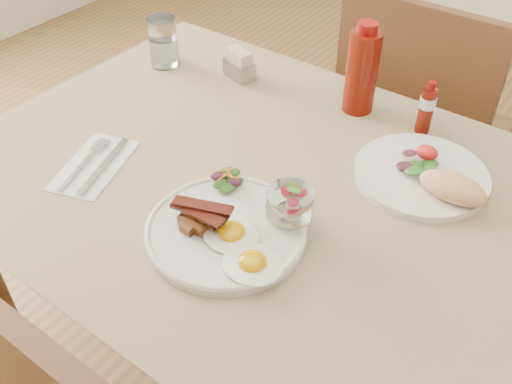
{
  "coord_description": "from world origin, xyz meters",
  "views": [
    {
      "loc": [
        0.43,
        -0.7,
        1.45
      ],
      "look_at": [
        -0.0,
        -0.1,
        0.82
      ],
      "focal_mm": 40.0,
      "sensor_mm": 36.0,
      "label": 1
    }
  ],
  "objects_px": {
    "table": "(289,224)",
    "chair_far": "(416,129)",
    "fruit_cup": "(290,203)",
    "hot_sauce_bottle": "(427,108)",
    "ketchup_bottle": "(362,71)",
    "water_glass": "(164,45)",
    "second_plate": "(429,177)",
    "main_plate": "(226,231)",
    "sugar_caddy": "(239,66)"
  },
  "relations": [
    {
      "from": "table",
      "to": "chair_far",
      "type": "bearing_deg",
      "value": 90.0
    },
    {
      "from": "water_glass",
      "to": "fruit_cup",
      "type": "bearing_deg",
      "value": -27.98
    },
    {
      "from": "fruit_cup",
      "to": "table",
      "type": "bearing_deg",
      "value": 122.15
    },
    {
      "from": "chair_far",
      "to": "fruit_cup",
      "type": "distance_m",
      "value": 0.81
    },
    {
      "from": "table",
      "to": "second_plate",
      "type": "height_order",
      "value": "second_plate"
    },
    {
      "from": "table",
      "to": "second_plate",
      "type": "distance_m",
      "value": 0.28
    },
    {
      "from": "main_plate",
      "to": "water_glass",
      "type": "height_order",
      "value": "water_glass"
    },
    {
      "from": "second_plate",
      "to": "ketchup_bottle",
      "type": "relative_size",
      "value": 1.29
    },
    {
      "from": "fruit_cup",
      "to": "ketchup_bottle",
      "type": "bearing_deg",
      "value": 102.7
    },
    {
      "from": "table",
      "to": "fruit_cup",
      "type": "xyz_separation_m",
      "value": [
        0.06,
        -0.09,
        0.15
      ]
    },
    {
      "from": "ketchup_bottle",
      "to": "hot_sauce_bottle",
      "type": "height_order",
      "value": "ketchup_bottle"
    },
    {
      "from": "second_plate",
      "to": "water_glass",
      "type": "relative_size",
      "value": 2.18
    },
    {
      "from": "chair_far",
      "to": "sugar_caddy",
      "type": "distance_m",
      "value": 0.57
    },
    {
      "from": "sugar_caddy",
      "to": "water_glass",
      "type": "distance_m",
      "value": 0.2
    },
    {
      "from": "sugar_caddy",
      "to": "table",
      "type": "bearing_deg",
      "value": -23.81
    },
    {
      "from": "fruit_cup",
      "to": "water_glass",
      "type": "height_order",
      "value": "water_glass"
    },
    {
      "from": "sugar_caddy",
      "to": "second_plate",
      "type": "bearing_deg",
      "value": 4.47
    },
    {
      "from": "ketchup_bottle",
      "to": "water_glass",
      "type": "distance_m",
      "value": 0.51
    },
    {
      "from": "hot_sauce_bottle",
      "to": "second_plate",
      "type": "bearing_deg",
      "value": -62.57
    },
    {
      "from": "ketchup_bottle",
      "to": "water_glass",
      "type": "bearing_deg",
      "value": -168.06
    },
    {
      "from": "chair_far",
      "to": "sugar_caddy",
      "type": "relative_size",
      "value": 10.62
    },
    {
      "from": "fruit_cup",
      "to": "sugar_caddy",
      "type": "height_order",
      "value": "fruit_cup"
    },
    {
      "from": "fruit_cup",
      "to": "second_plate",
      "type": "xyz_separation_m",
      "value": [
        0.14,
        0.26,
        -0.04
      ]
    },
    {
      "from": "hot_sauce_bottle",
      "to": "sugar_caddy",
      "type": "height_order",
      "value": "hot_sauce_bottle"
    },
    {
      "from": "fruit_cup",
      "to": "second_plate",
      "type": "height_order",
      "value": "fruit_cup"
    },
    {
      "from": "table",
      "to": "chair_far",
      "type": "height_order",
      "value": "chair_far"
    },
    {
      "from": "ketchup_bottle",
      "to": "hot_sauce_bottle",
      "type": "relative_size",
      "value": 1.71
    },
    {
      "from": "ketchup_bottle",
      "to": "water_glass",
      "type": "height_order",
      "value": "ketchup_bottle"
    },
    {
      "from": "table",
      "to": "main_plate",
      "type": "distance_m",
      "value": 0.19
    },
    {
      "from": "main_plate",
      "to": "ketchup_bottle",
      "type": "xyz_separation_m",
      "value": [
        -0.01,
        0.49,
        0.09
      ]
    },
    {
      "from": "hot_sauce_bottle",
      "to": "ketchup_bottle",
      "type": "bearing_deg",
      "value": -178.64
    },
    {
      "from": "second_plate",
      "to": "main_plate",
      "type": "bearing_deg",
      "value": -123.73
    },
    {
      "from": "hot_sauce_bottle",
      "to": "sugar_caddy",
      "type": "relative_size",
      "value": 1.38
    },
    {
      "from": "ketchup_bottle",
      "to": "table",
      "type": "bearing_deg",
      "value": -83.43
    },
    {
      "from": "main_plate",
      "to": "hot_sauce_bottle",
      "type": "relative_size",
      "value": 2.32
    },
    {
      "from": "main_plate",
      "to": "fruit_cup",
      "type": "distance_m",
      "value": 0.12
    },
    {
      "from": "chair_far",
      "to": "fruit_cup",
      "type": "height_order",
      "value": "chair_far"
    },
    {
      "from": "chair_far",
      "to": "table",
      "type": "bearing_deg",
      "value": -90.0
    },
    {
      "from": "fruit_cup",
      "to": "hot_sauce_bottle",
      "type": "bearing_deg",
      "value": 81.69
    },
    {
      "from": "chair_far",
      "to": "water_glass",
      "type": "xyz_separation_m",
      "value": [
        -0.53,
        -0.44,
        0.28
      ]
    },
    {
      "from": "main_plate",
      "to": "water_glass",
      "type": "bearing_deg",
      "value": 142.7
    },
    {
      "from": "second_plate",
      "to": "sugar_caddy",
      "type": "bearing_deg",
      "value": 168.62
    },
    {
      "from": "table",
      "to": "sugar_caddy",
      "type": "height_order",
      "value": "sugar_caddy"
    },
    {
      "from": "second_plate",
      "to": "chair_far",
      "type": "bearing_deg",
      "value": 112.12
    },
    {
      "from": "main_plate",
      "to": "hot_sauce_bottle",
      "type": "height_order",
      "value": "hot_sauce_bottle"
    },
    {
      "from": "chair_far",
      "to": "ketchup_bottle",
      "type": "bearing_deg",
      "value": -96.38
    },
    {
      "from": "main_plate",
      "to": "chair_far",
      "type": "bearing_deg",
      "value": 88.32
    },
    {
      "from": "table",
      "to": "water_glass",
      "type": "relative_size",
      "value": 10.9
    },
    {
      "from": "table",
      "to": "fruit_cup",
      "type": "height_order",
      "value": "fruit_cup"
    },
    {
      "from": "main_plate",
      "to": "hot_sauce_bottle",
      "type": "bearing_deg",
      "value": 73.99
    }
  ]
}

